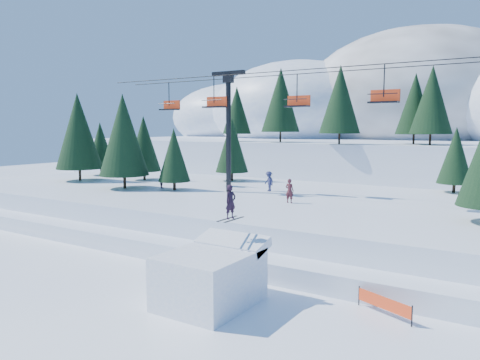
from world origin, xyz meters
The scene contains 10 objects.
ground centered at (0.00, 0.00, 0.00)m, with size 160.00×160.00×0.00m, color white.
mid_shelf centered at (0.00, 18.00, 1.25)m, with size 70.00×22.00×2.50m, color white.
berm centered at (0.00, 8.00, 0.55)m, with size 70.00×6.00×1.10m, color white.
mountain_ridge centered at (-5.10, 73.31, 9.65)m, with size 119.00×61.27×26.46m.
jump_kicker centered at (1.13, 1.35, 1.32)m, with size 3.59×4.89×5.36m.
chairlift centered at (1.66, 18.05, 9.32)m, with size 46.00×3.21×10.28m.
conifer_stand centered at (1.79, 18.96, 6.93)m, with size 62.56×17.74×9.41m.
distant_skiers centered at (-2.52, 19.28, 3.36)m, with size 31.46×8.03×1.80m.
banner_near centered at (8.21, 4.23, 0.54)m, with size 2.62×1.19×0.90m.
banner_far centered at (10.36, 6.84, 0.54)m, with size 2.85×0.32×0.90m.
Camera 1 is at (13.32, -15.46, 8.08)m, focal length 35.00 mm.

